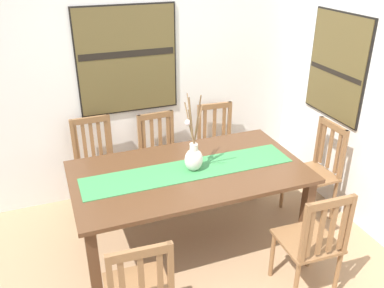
% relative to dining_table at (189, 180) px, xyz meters
% --- Properties ---
extents(wall_back, '(6.40, 0.12, 2.70)m').
position_rel_dining_table_xyz_m(wall_back, '(-0.16, 1.19, 0.67)').
color(wall_back, silver).
rests_on(wall_back, ground_plane).
extents(dining_table, '(1.98, 1.09, 0.77)m').
position_rel_dining_table_xyz_m(dining_table, '(0.00, 0.00, 0.00)').
color(dining_table, '#51331E').
rests_on(dining_table, ground_plane).
extents(table_runner, '(1.82, 0.36, 0.01)m').
position_rel_dining_table_xyz_m(table_runner, '(0.00, 0.00, 0.10)').
color(table_runner, '#388447').
rests_on(table_runner, dining_table).
extents(centerpiece_vase, '(0.19, 0.30, 0.71)m').
position_rel_dining_table_xyz_m(centerpiece_vase, '(0.04, -0.01, 0.23)').
color(centerpiece_vase, silver).
rests_on(centerpiece_vase, dining_table).
extents(chair_0, '(0.43, 0.43, 0.97)m').
position_rel_dining_table_xyz_m(chair_0, '(-0.67, 0.88, -0.17)').
color(chair_0, brown).
rests_on(chair_0, ground_plane).
extents(chair_2, '(0.43, 0.43, 0.97)m').
position_rel_dining_table_xyz_m(chair_2, '(1.34, 0.02, -0.18)').
color(chair_2, brown).
rests_on(chair_2, ground_plane).
extents(chair_3, '(0.45, 0.45, 0.93)m').
position_rel_dining_table_xyz_m(chair_3, '(0.68, 0.89, -0.20)').
color(chair_3, brown).
rests_on(chair_3, ground_plane).
extents(chair_4, '(0.44, 0.44, 0.91)m').
position_rel_dining_table_xyz_m(chair_4, '(0.01, 0.89, -0.19)').
color(chair_4, brown).
rests_on(chair_4, ground_plane).
extents(chair_5, '(0.44, 0.44, 0.95)m').
position_rel_dining_table_xyz_m(chair_5, '(0.66, -0.88, -0.18)').
color(chair_5, brown).
rests_on(chair_5, ground_plane).
extents(painting_on_back_wall, '(1.00, 0.05, 1.07)m').
position_rel_dining_table_xyz_m(painting_on_back_wall, '(-0.23, 1.12, 0.79)').
color(painting_on_back_wall, black).
extents(painting_on_side_wall, '(0.05, 0.80, 1.02)m').
position_rel_dining_table_xyz_m(painting_on_side_wall, '(1.64, 0.29, 0.76)').
color(painting_on_side_wall, black).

